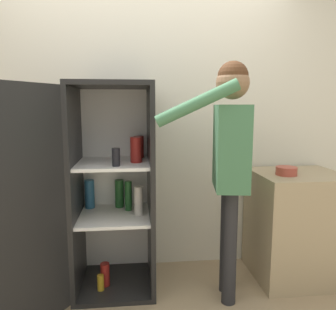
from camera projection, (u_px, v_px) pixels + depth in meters
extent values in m
cube|color=silver|center=(145.00, 126.00, 2.88)|extent=(7.00, 0.06, 2.55)
cube|color=black|center=(116.00, 282.00, 2.68)|extent=(0.62, 0.63, 0.04)
cube|color=black|center=(111.00, 85.00, 2.45)|extent=(0.62, 0.63, 0.04)
cube|color=white|center=(116.00, 180.00, 2.85)|extent=(0.62, 0.03, 1.55)
cube|color=black|center=(76.00, 189.00, 2.53)|extent=(0.03, 0.63, 1.55)
cube|color=black|center=(151.00, 187.00, 2.59)|extent=(0.04, 0.63, 1.55)
cube|color=white|center=(115.00, 216.00, 2.60)|extent=(0.55, 0.56, 0.02)
cube|color=white|center=(113.00, 164.00, 2.53)|extent=(0.55, 0.56, 0.02)
cube|color=black|center=(25.00, 213.00, 1.96)|extent=(0.37, 0.54, 1.55)
cylinder|color=maroon|center=(136.00, 150.00, 2.51)|extent=(0.09, 0.09, 0.20)
cylinder|color=maroon|center=(105.00, 274.00, 2.59)|extent=(0.07, 0.07, 0.18)
cylinder|color=maroon|center=(139.00, 147.00, 2.74)|extent=(0.08, 0.08, 0.18)
cylinder|color=#1E5123|center=(128.00, 196.00, 2.68)|extent=(0.06, 0.06, 0.24)
cylinder|color=beige|center=(139.00, 201.00, 2.57)|extent=(0.07, 0.07, 0.23)
cylinder|color=#B78C1E|center=(101.00, 283.00, 2.52)|extent=(0.05, 0.05, 0.12)
cylinder|color=#1E5123|center=(119.00, 194.00, 2.77)|extent=(0.07, 0.07, 0.23)
cylinder|color=teal|center=(90.00, 194.00, 2.75)|extent=(0.08, 0.08, 0.24)
cylinder|color=black|center=(116.00, 157.00, 2.35)|extent=(0.06, 0.06, 0.13)
cylinder|color=#262628|center=(230.00, 248.00, 2.37)|extent=(0.10, 0.10, 0.85)
cylinder|color=#262628|center=(227.00, 239.00, 2.53)|extent=(0.10, 0.10, 0.85)
cube|color=#3F724C|center=(231.00, 147.00, 2.35)|extent=(0.29, 0.43, 0.60)
sphere|color=#8C6647|center=(233.00, 83.00, 2.28)|extent=(0.23, 0.23, 0.23)
sphere|color=#4C2D19|center=(233.00, 77.00, 2.27)|extent=(0.22, 0.22, 0.22)
cylinder|color=#3F724C|center=(197.00, 103.00, 2.09)|extent=(0.55, 0.17, 0.31)
cylinder|color=#3F724C|center=(227.00, 147.00, 2.57)|extent=(0.08, 0.08, 0.57)
cube|color=tan|center=(296.00, 225.00, 2.77)|extent=(0.71, 0.65, 0.90)
cylinder|color=#B24738|center=(286.00, 171.00, 2.61)|extent=(0.17, 0.17, 0.07)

